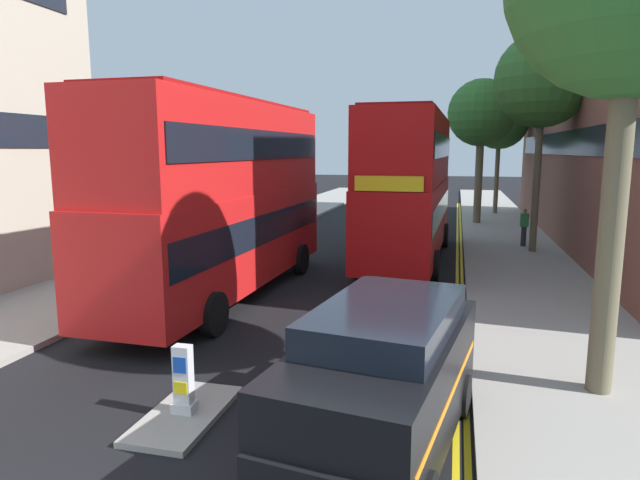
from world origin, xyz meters
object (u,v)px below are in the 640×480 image
(double_decker_bus_away, at_px, (224,193))
(pedestrian_far, at_px, (524,227))
(keep_left_bollard, at_px, (183,382))
(taxi_minivan, at_px, (381,381))
(double_decker_bus_oncoming, at_px, (409,182))

(double_decker_bus_away, height_order, pedestrian_far, double_decker_bus_away)
(keep_left_bollard, height_order, double_decker_bus_away, double_decker_bus_away)
(double_decker_bus_away, bearing_deg, pedestrian_far, 47.48)
(taxi_minivan, xyz_separation_m, pedestrian_far, (3.81, 17.62, -0.08))
(double_decker_bus_oncoming, distance_m, taxi_minivan, 14.18)
(keep_left_bollard, xyz_separation_m, double_decker_bus_away, (-2.39, 7.14, 2.42))
(keep_left_bollard, relative_size, pedestrian_far, 0.69)
(keep_left_bollard, distance_m, taxi_minivan, 3.23)
(double_decker_bus_oncoming, height_order, taxi_minivan, double_decker_bus_oncoming)
(keep_left_bollard, xyz_separation_m, pedestrian_far, (7.00, 17.38, 0.38))
(double_decker_bus_away, height_order, taxi_minivan, double_decker_bus_away)
(taxi_minivan, height_order, pedestrian_far, taxi_minivan)
(pedestrian_far, bearing_deg, double_decker_bus_away, -132.52)
(pedestrian_far, bearing_deg, double_decker_bus_oncoming, -142.38)
(double_decker_bus_away, xyz_separation_m, pedestrian_far, (9.39, 10.24, -2.04))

